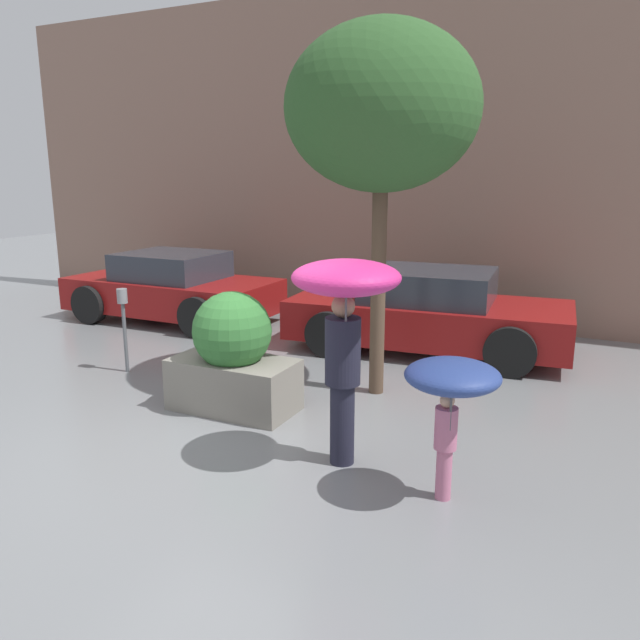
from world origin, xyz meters
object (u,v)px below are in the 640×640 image
Objects in this scene: parked_car_far at (173,288)px; person_child at (451,385)px; person_adult at (345,307)px; street_tree at (382,109)px; parked_car_near at (428,313)px; planter_box at (233,356)px; parking_meter at (123,312)px.

person_child is at bearing -125.02° from parked_car_far.
person_adult is at bearing -128.47° from parked_car_far.
person_adult is at bearing -77.37° from street_tree.
person_adult reaches higher than parked_car_near.
street_tree is at bearing 174.44° from parked_car_near.
street_tree is (1.29, 1.28, 2.78)m from planter_box.
person_adult is 0.50× the size of parked_car_far.
person_child is at bearing -17.59° from parking_meter.
planter_box is at bearing -147.56° from person_adult.
street_tree reaches higher than parked_car_near.
person_adult reaches higher than parking_meter.
street_tree is 3.73× the size of parking_meter.
person_adult is 4.19m from parking_meter.
parking_meter is (-2.15, 0.54, 0.21)m from planter_box.
street_tree is at bearing -113.68° from parked_car_far.
planter_box is 0.37× the size of parked_car_far.
person_adult is (1.76, -0.80, 0.90)m from planter_box.
person_adult is 1.68× the size of parking_meter.
planter_box is 2.22m from parking_meter.
street_tree is (-0.03, -2.15, 2.82)m from parked_car_near.
person_adult reaches higher than person_child.
parked_car_near is at bearing 163.71° from person_child.
person_child is 3.64m from street_tree.
person_adult is 0.45× the size of street_tree.
person_adult is 4.36m from parked_car_near.
person_child is 0.32× the size of parked_car_far.
parked_car_near is 3.55m from street_tree.
parked_car_far is (-4.91, -0.06, -0.00)m from parked_car_near.
parking_meter is (-3.91, 1.35, -0.70)m from person_adult.
parked_car_near reaches higher than parking_meter.
person_adult is at bearing -24.58° from planter_box.
street_tree is at bearing 12.05° from parking_meter.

